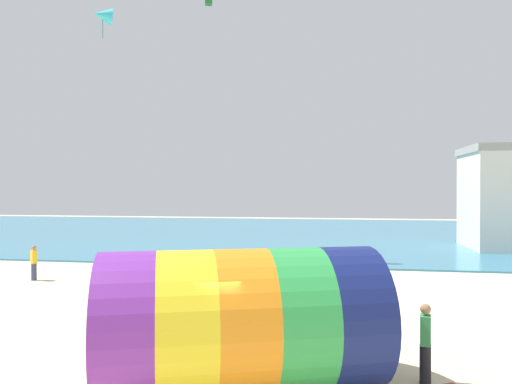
# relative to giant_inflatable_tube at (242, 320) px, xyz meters

# --- Properties ---
(sea) EXTENTS (120.00, 40.00, 0.10)m
(sea) POSITION_rel_giant_inflatable_tube_xyz_m (-1.06, 36.03, -1.43)
(sea) COLOR teal
(sea) RESTS_ON ground
(giant_inflatable_tube) EXTENTS (6.36, 4.69, 2.96)m
(giant_inflatable_tube) POSITION_rel_giant_inflatable_tube_xyz_m (0.00, 0.00, 0.00)
(giant_inflatable_tube) COLOR purple
(giant_inflatable_tube) RESTS_ON ground
(kite_handler) EXTENTS (0.28, 0.39, 1.73)m
(kite_handler) POSITION_rel_giant_inflatable_tube_xyz_m (3.84, 1.04, -0.59)
(kite_handler) COLOR black
(kite_handler) RESTS_ON ground
(kite_cyan_delta) EXTENTS (1.11, 1.10, 1.46)m
(kite_cyan_delta) POSITION_rel_giant_inflatable_tube_xyz_m (-8.62, 11.24, 10.62)
(kite_cyan_delta) COLOR #2DB2C6
(bystander_near_water) EXTENTS (0.41, 0.41, 1.60)m
(bystander_near_water) POSITION_rel_giant_inflatable_tube_xyz_m (-11.74, 10.69, -0.67)
(bystander_near_water) COLOR #383D56
(bystander_near_water) RESTS_ON ground
(bystander_mid_beach) EXTENTS (0.42, 0.40, 1.56)m
(bystander_mid_beach) POSITION_rel_giant_inflatable_tube_xyz_m (-4.95, 10.21, -0.69)
(bystander_mid_beach) COLOR black
(bystander_mid_beach) RESTS_ON ground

